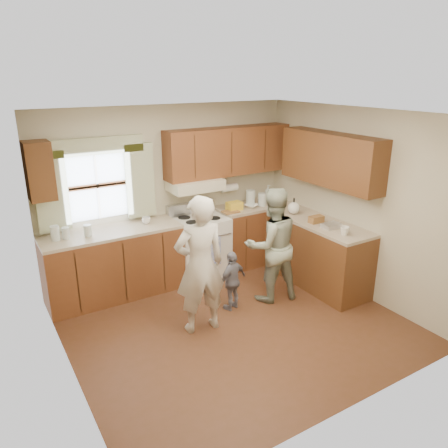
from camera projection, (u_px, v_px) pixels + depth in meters
room at (235, 227)px, 4.93m from camera, size 3.80×3.80×3.80m
kitchen_fixtures at (230, 225)px, 6.24m from camera, size 3.80×2.25×2.15m
stove at (199, 245)px, 6.49m from camera, size 0.76×0.67×1.07m
woman_left at (200, 265)px, 4.97m from camera, size 0.64×0.46×1.65m
woman_right at (272, 245)px, 5.70m from camera, size 0.84×0.71×1.54m
child at (232, 281)px, 5.56m from camera, size 0.50×0.32×0.79m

